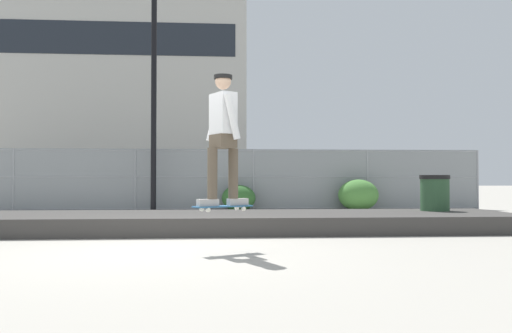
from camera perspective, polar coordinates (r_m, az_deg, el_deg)
ground_plane at (r=7.10m, az=-9.86°, el=-9.08°), size 120.00×120.00×0.00m
gravel_berm at (r=9.70m, az=-8.32°, el=-6.06°), size 12.40×2.41×0.32m
skateboard at (r=6.80m, az=-3.64°, el=-4.41°), size 0.80×0.55×0.07m
skater at (r=6.82m, az=-3.63°, el=3.95°), size 0.68×0.62×1.73m
chain_fence at (r=15.75m, az=-6.72°, el=-1.42°), size 17.69×0.06×1.85m
street_lamp at (r=15.69m, az=-11.11°, el=11.48°), size 0.44×0.44×7.17m
parked_car_near at (r=18.65m, az=-15.71°, el=-1.65°), size 4.52×2.19×1.66m
parked_car_mid at (r=18.52m, az=0.57°, el=-1.70°), size 4.46×2.06×1.66m
library_building at (r=48.41m, az=-14.43°, el=8.57°), size 21.36×15.24×18.48m
shrub_left at (r=15.32m, az=-1.91°, el=-3.47°), size 1.00×0.82×0.77m
shrub_center at (r=15.86m, az=11.14°, el=-3.08°), size 1.21×0.99×0.93m
trash_bin at (r=10.99m, az=18.99°, el=-3.55°), size 0.59×0.59×1.03m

